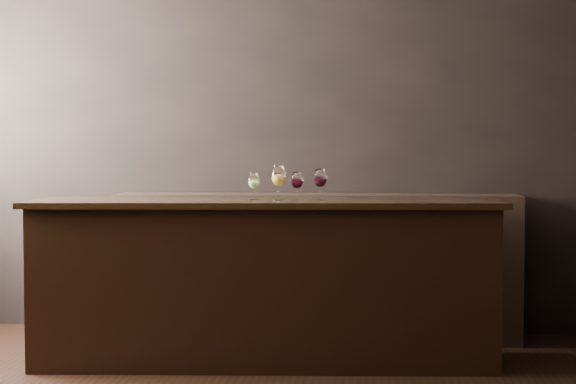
# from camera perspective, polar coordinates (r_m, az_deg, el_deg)

# --- Properties ---
(room_shell) EXTENTS (5.02, 4.52, 2.81)m
(room_shell) POSITION_cam_1_polar(r_m,az_deg,el_deg) (3.90, -11.69, 10.35)
(room_shell) COLOR black
(room_shell) RESTS_ON ground
(bar_counter) EXTENTS (2.82, 0.82, 0.97)m
(bar_counter) POSITION_cam_1_polar(r_m,az_deg,el_deg) (4.98, -1.68, -6.60)
(bar_counter) COLOR black
(bar_counter) RESTS_ON ground
(bar_top) EXTENTS (2.91, 0.89, 0.04)m
(bar_top) POSITION_cam_1_polar(r_m,az_deg,el_deg) (4.92, -1.69, -0.79)
(bar_top) COLOR black
(bar_top) RESTS_ON bar_counter
(back_bar_shelf) EXTENTS (2.81, 0.40, 1.01)m
(back_bar_shelf) POSITION_cam_1_polar(r_m,az_deg,el_deg) (5.67, 1.92, -5.27)
(back_bar_shelf) COLOR black
(back_bar_shelf) RESTS_ON ground
(glass_white) EXTENTS (0.07, 0.07, 0.17)m
(glass_white) POSITION_cam_1_polar(r_m,az_deg,el_deg) (4.95, -2.46, 0.75)
(glass_white) COLOR white
(glass_white) RESTS_ON bar_top
(glass_amber) EXTENTS (0.09, 0.09, 0.21)m
(glass_amber) POSITION_cam_1_polar(r_m,az_deg,el_deg) (4.89, -0.67, 1.10)
(glass_amber) COLOR white
(glass_amber) RESTS_ON bar_top
(glass_red_a) EXTENTS (0.07, 0.07, 0.18)m
(glass_red_a) POSITION_cam_1_polar(r_m,az_deg,el_deg) (4.90, 0.65, 0.80)
(glass_red_a) COLOR white
(glass_red_a) RESTS_ON bar_top
(glass_red_b) EXTENTS (0.08, 0.08, 0.20)m
(glass_red_b) POSITION_cam_1_polar(r_m,az_deg,el_deg) (4.91, 2.31, 0.96)
(glass_red_b) COLOR white
(glass_red_b) RESTS_ON bar_top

